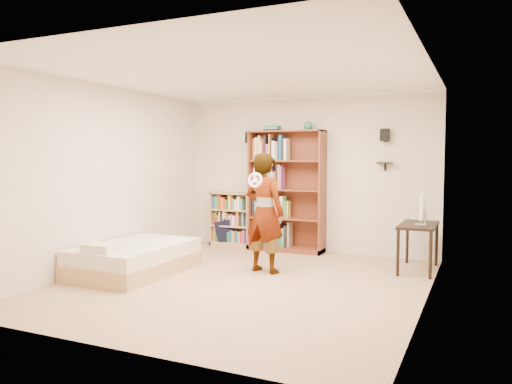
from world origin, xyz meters
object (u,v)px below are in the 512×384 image
daybed (135,255)px  person (264,213)px  tall_bookshelf (286,191)px  low_bookshelf (232,219)px  computer_desk (418,247)px

daybed → person: bearing=27.1°
tall_bookshelf → low_bookshelf: tall_bookshelf is taller
tall_bookshelf → low_bookshelf: (-1.10, 0.04, -0.55)m
computer_desk → daybed: (-3.63, -1.84, -0.08)m
tall_bookshelf → computer_desk: size_ratio=2.10×
tall_bookshelf → low_bookshelf: bearing=177.7°
tall_bookshelf → computer_desk: 2.47m
tall_bookshelf → daybed: size_ratio=1.18×
tall_bookshelf → computer_desk: (2.28, -0.62, -0.71)m
computer_desk → low_bookshelf: bearing=168.8°
computer_desk → person: 2.29m
daybed → computer_desk: bearing=26.9°
tall_bookshelf → daybed: bearing=-118.7°
low_bookshelf → daybed: size_ratio=0.56×
tall_bookshelf → daybed: (-1.35, -2.46, -0.79)m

